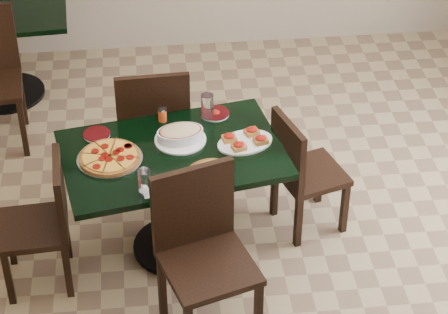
{
  "coord_description": "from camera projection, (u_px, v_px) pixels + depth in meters",
  "views": [
    {
      "loc": [
        -0.5,
        -3.9,
        3.76
      ],
      "look_at": [
        -0.08,
        0.0,
        0.82
      ],
      "focal_mm": 70.0,
      "sensor_mm": 36.0,
      "label": 1
    }
  ],
  "objects": [
    {
      "name": "floor",
      "position": [
        236.0,
        262.0,
        5.4
      ],
      "size": [
        5.5,
        5.5,
        0.0
      ],
      "primitive_type": "plane",
      "color": "#8C7650",
      "rests_on": "ground"
    },
    {
      "name": "main_table",
      "position": [
        174.0,
        177.0,
        5.17
      ],
      "size": [
        1.39,
        1.03,
        0.75
      ],
      "rotation": [
        0.0,
        0.0,
        0.18
      ],
      "color": "black",
      "rests_on": "floor"
    },
    {
      "name": "chair_far",
      "position": [
        153.0,
        124.0,
        5.63
      ],
      "size": [
        0.48,
        0.48,
        0.99
      ],
      "rotation": [
        0.0,
        0.0,
        3.18
      ],
      "color": "black",
      "rests_on": "floor"
    },
    {
      "name": "chair_near",
      "position": [
        202.0,
        244.0,
        4.7
      ],
      "size": [
        0.59,
        0.59,
        1.0
      ],
      "rotation": [
        0.0,
        0.0,
        0.31
      ],
      "color": "black",
      "rests_on": "floor"
    },
    {
      "name": "chair_right",
      "position": [
        301.0,
        169.0,
        5.4
      ],
      "size": [
        0.49,
        0.49,
        0.84
      ],
      "rotation": [
        0.0,
        0.0,
        1.88
      ],
      "color": "black",
      "rests_on": "floor"
    },
    {
      "name": "chair_left",
      "position": [
        46.0,
        218.0,
        5.01
      ],
      "size": [
        0.42,
        0.42,
        0.85
      ],
      "rotation": [
        0.0,
        0.0,
        -1.51
      ],
      "color": "black",
      "rests_on": "floor"
    },
    {
      "name": "pepperoni_pizza",
      "position": [
        110.0,
        157.0,
        4.99
      ],
      "size": [
        0.38,
        0.38,
        0.04
      ],
      "rotation": [
        0.0,
        0.0,
        0.55
      ],
      "color": "#AFAEB5",
      "rests_on": "main_table"
    },
    {
      "name": "lasagna_casserole",
      "position": [
        180.0,
        134.0,
        5.12
      ],
      "size": [
        0.31,
        0.31,
        0.09
      ],
      "rotation": [
        0.0,
        0.0,
        0.15
      ],
      "color": "silver",
      "rests_on": "main_table"
    },
    {
      "name": "bread_basket",
      "position": [
        207.0,
        170.0,
        4.85
      ],
      "size": [
        0.27,
        0.24,
        0.1
      ],
      "rotation": [
        0.0,
        0.0,
        0.4
      ],
      "color": "brown",
      "rests_on": "main_table"
    },
    {
      "name": "bruschetta_platter",
      "position": [
        245.0,
        140.0,
        5.11
      ],
      "size": [
        0.4,
        0.33,
        0.05
      ],
      "rotation": [
        0.0,
        0.0,
        0.31
      ],
      "color": "silver",
      "rests_on": "main_table"
    },
    {
      "name": "side_plate_near",
      "position": [
        165.0,
        187.0,
        4.79
      ],
      "size": [
        0.2,
        0.2,
        0.02
      ],
      "rotation": [
        0.0,
        0.0,
        -0.0
      ],
      "color": "silver",
      "rests_on": "main_table"
    },
    {
      "name": "side_plate_far_r",
      "position": [
        215.0,
        113.0,
        5.37
      ],
      "size": [
        0.17,
        0.17,
        0.03
      ],
      "rotation": [
        0.0,
        0.0,
        0.09
      ],
      "color": "silver",
      "rests_on": "main_table"
    },
    {
      "name": "side_plate_far_l",
      "position": [
        97.0,
        134.0,
        5.19
      ],
      "size": [
        0.16,
        0.16,
        0.02
      ],
      "rotation": [
        0.0,
        0.0,
        -0.15
      ],
      "color": "silver",
      "rests_on": "main_table"
    },
    {
      "name": "napkin_setting",
      "position": [
        157.0,
        189.0,
        4.78
      ],
      "size": [
        0.15,
        0.15,
        0.01
      ],
      "rotation": [
        0.0,
        0.0,
        0.02
      ],
      "color": "white",
      "rests_on": "main_table"
    },
    {
      "name": "water_glass_a",
      "position": [
        207.0,
        107.0,
        5.29
      ],
      "size": [
        0.08,
        0.08,
        0.17
      ],
      "primitive_type": "cylinder",
      "color": "white",
      "rests_on": "main_table"
    },
    {
      "name": "water_glass_b",
      "position": [
        145.0,
        182.0,
        4.71
      ],
      "size": [
        0.07,
        0.07,
        0.15
      ],
      "primitive_type": "cylinder",
      "color": "white",
      "rests_on": "main_table"
    },
    {
      "name": "pepper_shaker",
      "position": [
        162.0,
        114.0,
        5.29
      ],
      "size": [
        0.05,
        0.05,
        0.09
      ],
      "color": "red",
      "rests_on": "main_table"
    }
  ]
}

